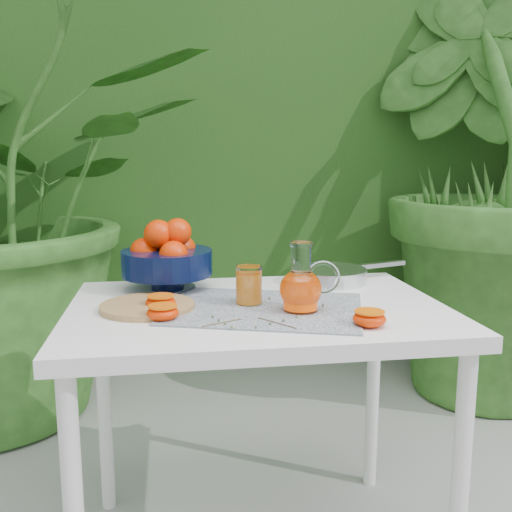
{
  "coord_description": "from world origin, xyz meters",
  "views": [
    {
      "loc": [
        -0.32,
        -1.38,
        1.15
      ],
      "look_at": [
        -0.09,
        0.1,
        0.88
      ],
      "focal_mm": 40.0,
      "sensor_mm": 36.0,
      "label": 1
    }
  ],
  "objects": [
    {
      "name": "potted_plant_right",
      "position": [
        1.13,
        1.17,
        1.08
      ],
      "size": [
        2.69,
        2.69,
        2.16
      ],
      "primitive_type": "imported",
      "rotation": [
        0.0,
        0.0,
        1.86
      ],
      "color": "#2C551D",
      "rests_on": "ground"
    },
    {
      "name": "thyme_sprigs",
      "position": [
        -0.08,
        -0.04,
        0.76
      ],
      "size": [
        0.33,
        0.29,
        0.01
      ],
      "color": "brown",
      "rests_on": "white_table"
    },
    {
      "name": "juice_pitcher",
      "position": [
        0.01,
        -0.0,
        0.82
      ],
      "size": [
        0.16,
        0.13,
        0.18
      ],
      "color": "white",
      "rests_on": "white_table"
    },
    {
      "name": "cutting_board",
      "position": [
        -0.38,
        0.08,
        0.76
      ],
      "size": [
        0.26,
        0.26,
        0.02
      ],
      "primitive_type": "cylinder",
      "rotation": [
        0.0,
        0.0,
        -0.05
      ],
      "color": "#A9884C",
      "rests_on": "white_table"
    },
    {
      "name": "orange_halves",
      "position": [
        -0.18,
        -0.03,
        0.77
      ],
      "size": [
        0.58,
        0.31,
        0.04
      ],
      "color": "#ED2802",
      "rests_on": "white_table"
    },
    {
      "name": "white_table",
      "position": [
        -0.09,
        0.08,
        0.67
      ],
      "size": [
        1.0,
        0.7,
        0.75
      ],
      "color": "white",
      "rests_on": "ground"
    },
    {
      "name": "fruit_bowl",
      "position": [
        -0.33,
        0.31,
        0.85
      ],
      "size": [
        0.34,
        0.34,
        0.21
      ],
      "color": "black",
      "rests_on": "white_table"
    },
    {
      "name": "saute_pan",
      "position": [
        0.18,
        0.32,
        0.77
      ],
      "size": [
        0.44,
        0.3,
        0.05
      ],
      "color": "silver",
      "rests_on": "white_table"
    },
    {
      "name": "placemat",
      "position": [
        -0.08,
        0.04,
        0.75
      ],
      "size": [
        0.59,
        0.52,
        0.0
      ],
      "primitive_type": "cube",
      "rotation": [
        0.0,
        0.0,
        -0.31
      ],
      "color": "#0B1A3F",
      "rests_on": "white_table"
    },
    {
      "name": "hedge_backdrop",
      "position": [
        0.06,
        2.06,
        1.19
      ],
      "size": [
        8.0,
        1.65,
        2.5
      ],
      "color": "#224F16",
      "rests_on": "ground"
    },
    {
      "name": "juice_tumbler",
      "position": [
        -0.11,
        0.09,
        0.8
      ],
      "size": [
        0.09,
        0.09,
        0.1
      ],
      "color": "white",
      "rests_on": "white_table"
    }
  ]
}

